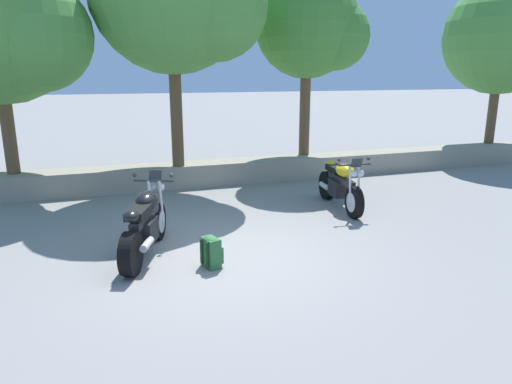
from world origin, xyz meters
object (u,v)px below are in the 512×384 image
object	(u,v)px
leafy_tree_mid_right	(313,28)
leafy_tree_far_right	(509,40)
leafy_tree_far_left	(2,22)
rider_backpack	(211,251)
motorcycle_yellow_centre	(341,185)
motorcycle_black_near_left	(145,225)

from	to	relation	value
leafy_tree_mid_right	leafy_tree_far_right	xyz separation A→B (m)	(6.52, -0.02, -0.15)
leafy_tree_far_left	leafy_tree_mid_right	bearing A→B (deg)	1.59
rider_backpack	leafy_tree_far_right	distance (m)	12.32
motorcycle_yellow_centre	leafy_tree_far_right	size ratio (longest dim) A/B	0.42
motorcycle_black_near_left	leafy_tree_far_right	size ratio (longest dim) A/B	0.40
leafy_tree_far_left	leafy_tree_far_right	size ratio (longest dim) A/B	1.02
motorcycle_yellow_centre	leafy_tree_far_left	xyz separation A→B (m)	(-6.31, 3.02, 3.25)
motorcycle_black_near_left	rider_backpack	world-z (taller)	motorcycle_black_near_left
motorcycle_yellow_centre	leafy_tree_far_right	bearing A→B (deg)	23.50
motorcycle_yellow_centre	leafy_tree_far_right	xyz separation A→B (m)	(7.33, 3.19, 3.22)
leafy_tree_far_right	leafy_tree_mid_right	bearing A→B (deg)	179.78
rider_backpack	leafy_tree_far_left	size ratio (longest dim) A/B	0.09
leafy_tree_far_left	leafy_tree_far_right	distance (m)	13.64
leafy_tree_far_left	leafy_tree_mid_right	xyz separation A→B (m)	(7.12, 0.20, 0.11)
leafy_tree_far_right	rider_backpack	bearing A→B (deg)	-153.49
motorcycle_black_near_left	rider_backpack	xyz separation A→B (m)	(0.83, -0.79, -0.24)
leafy_tree_far_right	motorcycle_yellow_centre	bearing A→B (deg)	-156.50
rider_backpack	leafy_tree_mid_right	world-z (taller)	leafy_tree_mid_right
motorcycle_yellow_centre	leafy_tree_mid_right	distance (m)	4.72
motorcycle_black_near_left	leafy_tree_far_left	distance (m)	5.85
motorcycle_yellow_centre	leafy_tree_far_left	bearing A→B (deg)	154.44
leafy_tree_mid_right	rider_backpack	bearing A→B (deg)	-127.46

